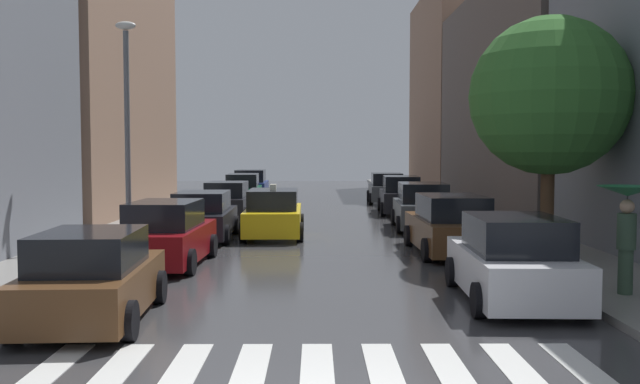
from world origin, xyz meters
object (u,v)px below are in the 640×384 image
at_px(parked_car_left_third, 203,217).
at_px(street_tree_right, 549,96).
at_px(parked_car_left_fourth, 227,202).
at_px(lamp_post_left, 127,116).
at_px(parked_car_left_sixth, 251,186).
at_px(parked_car_right_fifth, 386,189).
at_px(pedestrian_foreground, 627,213).
at_px(parked_car_right_fourth, 401,196).
at_px(parked_car_left_nearest, 92,279).
at_px(parked_car_left_second, 167,236).
at_px(parked_car_right_second, 451,226).
at_px(taxi_midroad, 274,214).
at_px(parked_car_right_third, 422,208).
at_px(parked_car_left_fifth, 243,191).
at_px(parked_car_right_nearest, 513,262).

xyz_separation_m(parked_car_left_third, street_tree_right, (9.98, -4.48, 3.65)).
distance_m(parked_car_left_fourth, lamp_post_left, 9.83).
bearing_deg(parked_car_left_sixth, parked_car_left_third, 179.83).
height_order(parked_car_right_fifth, pedestrian_foreground, pedestrian_foreground).
relative_size(parked_car_left_third, parked_car_right_fourth, 0.97).
bearing_deg(parked_car_right_fifth, parked_car_left_nearest, 165.51).
bearing_deg(parked_car_left_second, parked_car_left_fourth, 1.83).
relative_size(parked_car_left_second, lamp_post_left, 0.66).
distance_m(parked_car_left_fourth, parked_car_right_fifth, 12.06).
bearing_deg(parked_car_left_nearest, parked_car_right_second, -47.35).
distance_m(parked_car_left_fourth, taxi_midroad, 6.27).
distance_m(parked_car_left_second, taxi_midroad, 6.52).
relative_size(taxi_midroad, pedestrian_foreground, 2.18).
distance_m(parked_car_right_second, parked_car_right_fifth, 19.05).
relative_size(parked_car_left_third, parked_car_left_sixth, 1.01).
xyz_separation_m(parked_car_right_fourth, pedestrian_foreground, (2.06, -18.93, 0.93)).
height_order(parked_car_left_fourth, parked_car_right_third, parked_car_right_third).
bearing_deg(parked_car_left_second, parked_car_left_fifth, 1.96).
height_order(parked_car_left_fourth, parked_car_right_fourth, parked_car_right_fourth).
bearing_deg(lamp_post_left, parked_car_right_fourth, 51.32).
distance_m(parked_car_left_second, parked_car_right_second, 7.97).
height_order(parked_car_left_second, street_tree_right, street_tree_right).
distance_m(parked_car_right_third, pedestrian_foreground, 12.58).
xyz_separation_m(parked_car_left_third, parked_car_left_fourth, (-0.03, 6.57, 0.01)).
bearing_deg(parked_car_left_fourth, pedestrian_foreground, -147.81).
relative_size(parked_car_left_fourth, parked_car_right_fourth, 0.87).
distance_m(parked_car_left_sixth, pedestrian_foreground, 30.21).
height_order(parked_car_left_third, parked_car_right_fourth, parked_car_right_fourth).
distance_m(parked_car_left_fifth, parked_car_right_third, 13.00).
bearing_deg(parked_car_left_fifth, street_tree_right, -152.35).
distance_m(parked_car_left_nearest, parked_car_right_fourth, 21.91).
height_order(parked_car_left_second, parked_car_left_fifth, parked_car_left_fifth).
height_order(parked_car_left_third, pedestrian_foreground, pedestrian_foreground).
height_order(parked_car_right_second, parked_car_right_fifth, parked_car_right_fifth).
xyz_separation_m(parked_car_left_fourth, pedestrian_foreground, (9.84, -16.15, 0.99)).
relative_size(parked_car_right_nearest, street_tree_right, 0.69).
bearing_deg(parked_car_right_fifth, parked_car_left_fifth, 110.15).
bearing_deg(taxi_midroad, pedestrian_foreground, -144.70).
distance_m(parked_car_left_nearest, parked_car_right_second, 11.02).
bearing_deg(street_tree_right, taxi_midroad, 145.78).
distance_m(parked_car_right_third, lamp_post_left, 11.37).
bearing_deg(parked_car_left_fifth, parked_car_right_fourth, -118.22).
xyz_separation_m(parked_car_left_fourth, lamp_post_left, (-1.75, -9.13, 3.19)).
height_order(parked_car_left_second, lamp_post_left, lamp_post_left).
bearing_deg(parked_car_left_third, pedestrian_foreground, -135.20).
xyz_separation_m(parked_car_left_nearest, parked_car_right_second, (7.73, 7.85, 0.05)).
xyz_separation_m(parked_car_left_second, parked_car_right_nearest, (7.67, -4.24, 0.01)).
bearing_deg(parked_car_left_third, parked_car_left_nearest, 178.62).
relative_size(parked_car_left_sixth, parked_car_right_nearest, 1.01).
distance_m(parked_car_left_fourth, pedestrian_foreground, 18.94).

